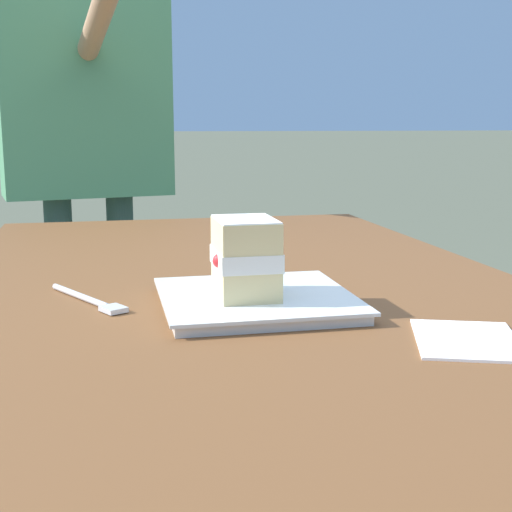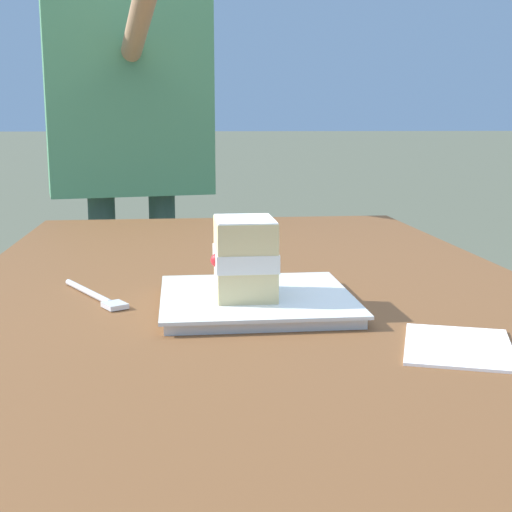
{
  "view_description": "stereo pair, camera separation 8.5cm",
  "coord_description": "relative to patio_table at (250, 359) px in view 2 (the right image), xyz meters",
  "views": [
    {
      "loc": [
        -0.95,
        0.18,
        0.99
      ],
      "look_at": [
        -0.13,
        0.01,
        0.83
      ],
      "focal_mm": 49.34,
      "sensor_mm": 36.0,
      "label": 1
    },
    {
      "loc": [
        -0.96,
        0.1,
        0.99
      ],
      "look_at": [
        -0.13,
        0.01,
        0.83
      ],
      "focal_mm": 49.34,
      "sensor_mm": 36.0,
      "label": 2
    }
  ],
  "objects": [
    {
      "name": "patio_table",
      "position": [
        0.0,
        0.0,
        0.0
      ],
      "size": [
        1.37,
        0.81,
        0.76
      ],
      "color": "brown",
      "rests_on": "ground"
    },
    {
      "name": "dessert_plate",
      "position": [
        -0.13,
        0.01,
        0.12
      ],
      "size": [
        0.23,
        0.23,
        0.02
      ],
      "color": "white",
      "rests_on": "patio_table"
    },
    {
      "name": "cake_slice",
      "position": [
        -0.14,
        0.02,
        0.18
      ],
      "size": [
        0.09,
        0.08,
        0.09
      ],
      "color": "#EAD18C",
      "rests_on": "dessert_plate"
    },
    {
      "name": "dessert_fork",
      "position": [
        -0.07,
        0.21,
        0.12
      ],
      "size": [
        0.16,
        0.1,
        0.01
      ],
      "color": "silver",
      "rests_on": "patio_table"
    },
    {
      "name": "paper_napkin",
      "position": [
        -0.31,
        -0.18,
        0.11
      ],
      "size": [
        0.16,
        0.14,
        0.0
      ],
      "color": "white",
      "rests_on": "patio_table"
    },
    {
      "name": "diner_person",
      "position": [
        0.98,
        0.22,
        0.4
      ],
      "size": [
        0.58,
        0.46,
        1.57
      ],
      "color": "#334B43",
      "rests_on": "ground"
    }
  ]
}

